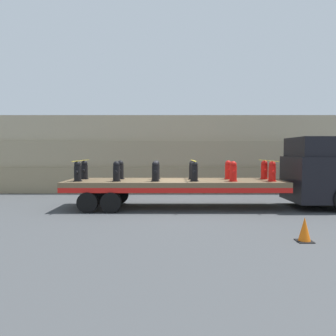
{
  "coord_description": "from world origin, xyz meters",
  "views": [
    {
      "loc": [
        -0.28,
        -13.85,
        2.39
      ],
      "look_at": [
        -0.31,
        0.0,
        1.7
      ],
      "focal_mm": 35.0,
      "sensor_mm": 36.0,
      "label": 1
    }
  ],
  "objects": [
    {
      "name": "rock_cliff",
      "position": [
        0.0,
        6.32,
        2.24
      ],
      "size": [
        60.0,
        3.3,
        4.48
      ],
      "color": "gray",
      "rests_on": "ground_plane"
    },
    {
      "name": "cargo_strap_rear",
      "position": [
        -3.97,
        0.0,
        2.01
      ],
      "size": [
        0.05,
        2.68,
        0.01
      ],
      "color": "yellow",
      "rests_on": "fire_hydrant_black_near_0"
    },
    {
      "name": "fire_hydrant_red_far_4",
      "position": [
        2.38,
        0.54,
        1.58
      ],
      "size": [
        0.36,
        0.6,
        0.83
      ],
      "color": "red",
      "rests_on": "flatbed_trailer"
    },
    {
      "name": "flatbed_trailer",
      "position": [
        -0.42,
        0.0,
        0.97
      ],
      "size": [
        9.14,
        2.58,
        1.18
      ],
      "color": "brown",
      "rests_on": "ground_plane"
    },
    {
      "name": "cargo_strap_front",
      "position": [
        3.97,
        0.0,
        2.01
      ],
      "size": [
        0.05,
        2.68,
        0.01
      ],
      "color": "yellow",
      "rests_on": "fire_hydrant_red_near_5"
    },
    {
      "name": "fire_hydrant_black_near_1",
      "position": [
        -2.38,
        -0.54,
        1.58
      ],
      "size": [
        0.36,
        0.6,
        0.83
      ],
      "color": "black",
      "rests_on": "flatbed_trailer"
    },
    {
      "name": "fire_hydrant_black_far_2",
      "position": [
        -0.79,
        0.54,
        1.58
      ],
      "size": [
        0.36,
        0.6,
        0.83
      ],
      "color": "black",
      "rests_on": "flatbed_trailer"
    },
    {
      "name": "fire_hydrant_black_far_0",
      "position": [
        -3.97,
        0.54,
        1.58
      ],
      "size": [
        0.36,
        0.6,
        0.83
      ],
      "color": "black",
      "rests_on": "flatbed_trailer"
    },
    {
      "name": "fire_hydrant_red_near_5",
      "position": [
        3.97,
        -0.54,
        1.58
      ],
      "size": [
        0.36,
        0.6,
        0.83
      ],
      "color": "red",
      "rests_on": "flatbed_trailer"
    },
    {
      "name": "fire_hydrant_red_far_5",
      "position": [
        3.97,
        0.54,
        1.58
      ],
      "size": [
        0.36,
        0.6,
        0.83
      ],
      "color": "red",
      "rests_on": "flatbed_trailer"
    },
    {
      "name": "traffic_cone",
      "position": [
        3.35,
        -5.27,
        0.32
      ],
      "size": [
        0.41,
        0.41,
        0.66
      ],
      "color": "black",
      "rests_on": "ground_plane"
    },
    {
      "name": "fire_hydrant_black_near_3",
      "position": [
        0.79,
        -0.54,
        1.58
      ],
      "size": [
        0.36,
        0.6,
        0.83
      ],
      "color": "black",
      "rests_on": "flatbed_trailer"
    },
    {
      "name": "fire_hydrant_red_near_4",
      "position": [
        2.38,
        -0.54,
        1.58
      ],
      "size": [
        0.36,
        0.6,
        0.83
      ],
      "color": "red",
      "rests_on": "flatbed_trailer"
    },
    {
      "name": "fire_hydrant_black_near_2",
      "position": [
        -0.79,
        -0.54,
        1.58
      ],
      "size": [
        0.36,
        0.6,
        0.83
      ],
      "color": "black",
      "rests_on": "flatbed_trailer"
    },
    {
      "name": "fire_hydrant_black_far_3",
      "position": [
        0.79,
        0.54,
        1.58
      ],
      "size": [
        0.36,
        0.6,
        0.83
      ],
      "color": "black",
      "rests_on": "flatbed_trailer"
    },
    {
      "name": "fire_hydrant_black_near_0",
      "position": [
        -3.97,
        -0.54,
        1.58
      ],
      "size": [
        0.36,
        0.6,
        0.83
      ],
      "color": "black",
      "rests_on": "flatbed_trailer"
    },
    {
      "name": "cargo_strap_middle",
      "position": [
        0.79,
        0.0,
        2.01
      ],
      "size": [
        0.05,
        2.68,
        0.01
      ],
      "color": "yellow",
      "rests_on": "fire_hydrant_black_near_3"
    },
    {
      "name": "ground_plane",
      "position": [
        0.0,
        0.0,
        0.0
      ],
      "size": [
        120.0,
        120.0,
        0.0
      ],
      "primitive_type": "plane",
      "color": "#3F4244"
    },
    {
      "name": "truck_cab",
      "position": [
        6.27,
        0.0,
        1.51
      ],
      "size": [
        2.64,
        2.68,
        2.99
      ],
      "color": "black",
      "rests_on": "ground_plane"
    },
    {
      "name": "fire_hydrant_black_far_1",
      "position": [
        -2.38,
        0.54,
        1.58
      ],
      "size": [
        0.36,
        0.6,
        0.83
      ],
      "color": "black",
      "rests_on": "flatbed_trailer"
    }
  ]
}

